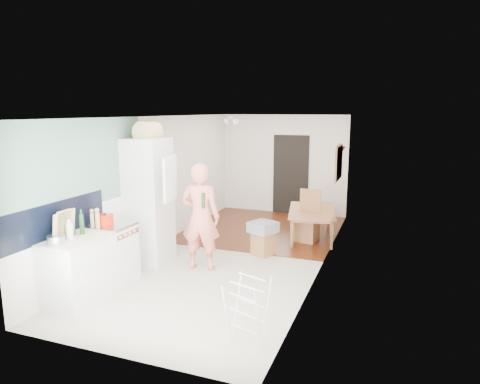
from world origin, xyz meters
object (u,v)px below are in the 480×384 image
Objects in this scene: drying_rack at (247,311)px; dining_table at (313,226)px; dining_chair at (307,216)px; person at (200,207)px; stool at (263,243)px.

dining_table is at bearing 110.37° from drying_rack.
drying_rack is at bearing 169.63° from dining_table.
drying_rack is at bearing -80.34° from dining_chair.
person is 2.04× the size of dining_chair.
person is 2.78× the size of drying_rack.
stool is 3.01m from drying_rack.
drying_rack is (0.72, -2.92, 0.16)m from stool.
drying_rack is (0.07, -4.32, 0.13)m from dining_table.
person is 1.52m from stool.
stool is (-0.56, -1.10, -0.30)m from dining_chair.
stool is at bearing 123.23° from drying_rack.
dining_table is at bearing 81.73° from dining_chair.
dining_chair is at bearing 152.95° from dining_table.
dining_table is 0.41m from dining_chair.
dining_table is (1.42, 2.41, -0.81)m from person.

